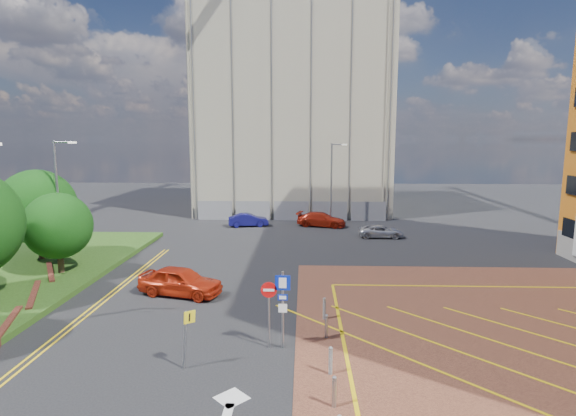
# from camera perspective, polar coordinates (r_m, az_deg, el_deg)

# --- Properties ---
(ground) EXTENTS (140.00, 140.00, 0.00)m
(ground) POSITION_cam_1_polar(r_m,az_deg,el_deg) (18.12, -2.48, -18.70)
(ground) COLOR black
(ground) RESTS_ON ground
(retaining_wall) EXTENTS (6.06, 20.33, 0.40)m
(retaining_wall) POSITION_cam_1_polar(r_m,az_deg,el_deg) (23.74, -32.58, -12.77)
(retaining_wall) COLOR brown
(retaining_wall) RESTS_ON ground
(tree_c) EXTENTS (4.00, 4.00, 4.90)m
(tree_c) POSITION_cam_1_polar(r_m,az_deg,el_deg) (30.39, -27.19, -2.02)
(tree_c) COLOR #3D2B1C
(tree_c) RESTS_ON grass_bed
(tree_d) EXTENTS (5.00, 5.00, 6.08)m
(tree_d) POSITION_cam_1_polar(r_m,az_deg,el_deg) (34.36, -29.21, 0.11)
(tree_d) COLOR #3D2B1C
(tree_d) RESTS_ON grass_bed
(lamp_left_far) EXTENTS (1.53, 0.16, 8.00)m
(lamp_left_far) POSITION_cam_1_polar(r_m,az_deg,el_deg) (32.36, -27.08, 1.21)
(lamp_left_far) COLOR #9EA0A8
(lamp_left_far) RESTS_ON grass_bed
(lamp_back) EXTENTS (1.53, 0.16, 8.00)m
(lamp_back) POSITION_cam_1_polar(r_m,az_deg,el_deg) (44.30, 5.62, 3.50)
(lamp_back) COLOR #9EA0A8
(lamp_back) RESTS_ON ground
(sign_cluster) EXTENTS (1.17, 0.12, 3.20)m
(sign_cluster) POSITION_cam_1_polar(r_m,az_deg,el_deg) (18.20, -1.33, -11.83)
(sign_cluster) COLOR #9EA0A8
(sign_cluster) RESTS_ON ground
(warning_sign) EXTENTS (0.53, 0.37, 2.24)m
(warning_sign) POSITION_cam_1_polar(r_m,az_deg,el_deg) (17.28, -12.77, -15.08)
(warning_sign) COLOR #9EA0A8
(warning_sign) RESTS_ON ground
(bollard_row) EXTENTS (0.14, 11.14, 0.90)m
(bollard_row) POSITION_cam_1_polar(r_m,az_deg,el_deg) (16.41, 5.56, -19.99)
(bollard_row) COLOR #9EA0A8
(bollard_row) RESTS_ON forecourt
(construction_building) EXTENTS (21.20, 19.20, 22.00)m
(construction_building) POSITION_cam_1_polar(r_m,az_deg,el_deg) (56.11, 0.71, 11.41)
(construction_building) COLOR #A9A18B
(construction_building) RESTS_ON ground
(construction_fence) EXTENTS (21.60, 0.06, 2.00)m
(construction_fence) POSITION_cam_1_polar(r_m,az_deg,el_deg) (46.62, 1.63, -0.37)
(construction_fence) COLOR gray
(construction_fence) RESTS_ON ground
(car_red_left) EXTENTS (4.86, 2.92, 1.55)m
(car_red_left) POSITION_cam_1_polar(r_m,az_deg,el_deg) (25.21, -13.50, -9.01)
(car_red_left) COLOR red
(car_red_left) RESTS_ON ground
(car_blue_back) EXTENTS (4.01, 2.01, 1.26)m
(car_blue_back) POSITION_cam_1_polar(r_m,az_deg,el_deg) (43.59, -5.06, -1.52)
(car_blue_back) COLOR navy
(car_blue_back) RESTS_ON ground
(car_red_back) EXTENTS (5.05, 3.06, 1.37)m
(car_red_back) POSITION_cam_1_polar(r_m,az_deg,el_deg) (43.54, 4.27, -1.46)
(car_red_back) COLOR #A31E0E
(car_red_back) RESTS_ON ground
(car_silver_back) EXTENTS (3.83, 1.81, 1.06)m
(car_silver_back) POSITION_cam_1_polar(r_m,az_deg,el_deg) (39.38, 11.72, -2.93)
(car_silver_back) COLOR #B3B2B9
(car_silver_back) RESTS_ON ground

